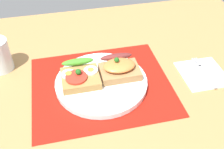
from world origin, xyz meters
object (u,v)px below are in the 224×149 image
plate (101,82)px  sandwich_egg_tomato (80,76)px  sandwich_salmon (119,68)px  fork (204,71)px  napkin (203,73)px

plate → sandwich_egg_tomato: size_ratio=2.39×
sandwich_salmon → fork: (24.49, -3.25, -3.15)cm
plate → napkin: bearing=-3.6°
plate → napkin: size_ratio=1.92×
sandwich_egg_tomato → fork: size_ratio=0.77×
plate → sandwich_egg_tomato: 6.20cm
napkin → sandwich_salmon: bearing=171.6°
plate → sandwich_salmon: size_ratio=2.33×
sandwich_salmon → fork: 24.91cm
sandwich_egg_tomato → napkin: size_ratio=0.80×
sandwich_egg_tomato → fork: sandwich_egg_tomato is taller
sandwich_egg_tomato → fork: (35.47, -2.97, -2.65)cm
sandwich_egg_tomato → sandwich_salmon: (10.98, 0.28, 0.51)cm
sandwich_egg_tomato → napkin: sandwich_egg_tomato is taller
sandwich_egg_tomato → napkin: (35.10, -3.28, -3.11)cm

